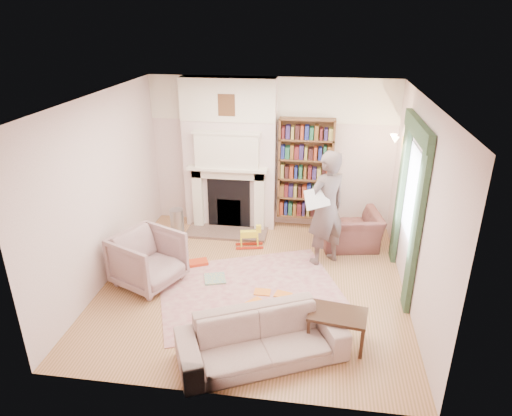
% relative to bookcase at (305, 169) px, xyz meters
% --- Properties ---
extents(floor, '(4.50, 4.50, 0.00)m').
position_rel_bookcase_xyz_m(floor, '(-0.65, -2.12, -1.18)').
color(floor, olive).
rests_on(floor, ground).
extents(ceiling, '(4.50, 4.50, 0.00)m').
position_rel_bookcase_xyz_m(ceiling, '(-0.65, -2.12, 1.62)').
color(ceiling, white).
rests_on(ceiling, wall_back).
extents(wall_back, '(4.50, 0.00, 4.50)m').
position_rel_bookcase_xyz_m(wall_back, '(-0.65, 0.13, 0.22)').
color(wall_back, white).
rests_on(wall_back, floor).
extents(wall_front, '(4.50, 0.00, 4.50)m').
position_rel_bookcase_xyz_m(wall_front, '(-0.65, -4.37, 0.22)').
color(wall_front, white).
rests_on(wall_front, floor).
extents(wall_left, '(0.00, 4.50, 4.50)m').
position_rel_bookcase_xyz_m(wall_left, '(-2.90, -2.12, 0.22)').
color(wall_left, white).
rests_on(wall_left, floor).
extents(wall_right, '(0.00, 4.50, 4.50)m').
position_rel_bookcase_xyz_m(wall_right, '(1.60, -2.12, 0.22)').
color(wall_right, white).
rests_on(wall_right, floor).
extents(fireplace, '(1.70, 0.58, 2.80)m').
position_rel_bookcase_xyz_m(fireplace, '(-1.40, -0.07, 0.21)').
color(fireplace, white).
rests_on(fireplace, floor).
extents(bookcase, '(1.00, 0.24, 1.85)m').
position_rel_bookcase_xyz_m(bookcase, '(0.00, 0.00, 0.00)').
color(bookcase, brown).
rests_on(bookcase, floor).
extents(window, '(0.02, 0.90, 1.30)m').
position_rel_bookcase_xyz_m(window, '(1.58, -1.72, 0.27)').
color(window, silver).
rests_on(window, wall_right).
extents(curtain_left, '(0.07, 0.32, 2.40)m').
position_rel_bookcase_xyz_m(curtain_left, '(1.55, -2.42, 0.02)').
color(curtain_left, '#30482E').
rests_on(curtain_left, floor).
extents(curtain_right, '(0.07, 0.32, 2.40)m').
position_rel_bookcase_xyz_m(curtain_right, '(1.55, -1.02, 0.02)').
color(curtain_right, '#30482E').
rests_on(curtain_right, floor).
extents(pelmet, '(0.09, 1.70, 0.24)m').
position_rel_bookcase_xyz_m(pelmet, '(1.54, -1.72, 1.20)').
color(pelmet, '#30482E').
rests_on(pelmet, wall_right).
extents(wall_sconce, '(0.20, 0.24, 0.24)m').
position_rel_bookcase_xyz_m(wall_sconce, '(1.38, -0.62, 0.72)').
color(wall_sconce, gold).
rests_on(wall_sconce, wall_right).
extents(rug, '(3.18, 2.84, 0.01)m').
position_rel_bookcase_xyz_m(rug, '(-0.67, -2.34, -1.17)').
color(rug, '#C7AE96').
rests_on(rug, floor).
extents(armchair_reading, '(1.14, 1.03, 0.65)m').
position_rel_bookcase_xyz_m(armchair_reading, '(0.84, -0.70, -0.85)').
color(armchair_reading, '#4A2B27').
rests_on(armchair_reading, floor).
extents(armchair_left, '(1.18, 1.17, 0.82)m').
position_rel_bookcase_xyz_m(armchair_left, '(-2.22, -2.33, -0.77)').
color(armchair_left, '#A08F84').
rests_on(armchair_left, floor).
extents(sofa, '(2.11, 1.53, 0.57)m').
position_rel_bookcase_xyz_m(sofa, '(-0.31, -3.74, -0.89)').
color(sofa, '#BCAD9B').
rests_on(sofa, floor).
extents(man_reading, '(0.83, 0.79, 1.92)m').
position_rel_bookcase_xyz_m(man_reading, '(0.39, -1.30, -0.22)').
color(man_reading, '#574846').
rests_on(man_reading, floor).
extents(newspaper, '(0.43, 0.37, 0.30)m').
position_rel_bookcase_xyz_m(newspaper, '(0.24, -1.50, 0.04)').
color(newspaper, silver).
rests_on(newspaper, man_reading).
extents(coffee_table, '(0.76, 0.55, 0.45)m').
position_rel_bookcase_xyz_m(coffee_table, '(0.57, -3.33, -0.95)').
color(coffee_table, '#371C13').
rests_on(coffee_table, floor).
extents(paraffin_heater, '(0.30, 0.30, 0.55)m').
position_rel_bookcase_xyz_m(paraffin_heater, '(-2.26, -0.77, -0.90)').
color(paraffin_heater, '#9A9CA1').
rests_on(paraffin_heater, floor).
extents(rocking_horse, '(0.51, 0.29, 0.42)m').
position_rel_bookcase_xyz_m(rocking_horse, '(-0.90, -0.98, -0.96)').
color(rocking_horse, yellow).
rests_on(rocking_horse, rug).
extents(board_game, '(0.40, 0.40, 0.03)m').
position_rel_bookcase_xyz_m(board_game, '(-1.26, -2.12, -1.15)').
color(board_game, gold).
rests_on(board_game, rug).
extents(game_box_lid, '(0.36, 0.31, 0.05)m').
position_rel_bookcase_xyz_m(game_box_lid, '(-1.64, -1.69, -1.14)').
color(game_box_lid, red).
rests_on(game_box_lid, rug).
extents(comic_annuals, '(0.66, 0.51, 0.02)m').
position_rel_bookcase_xyz_m(comic_annuals, '(-0.40, -2.47, -1.16)').
color(comic_annuals, red).
rests_on(comic_annuals, rug).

